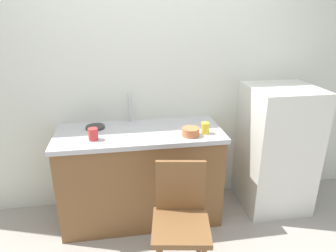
% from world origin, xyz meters
% --- Properties ---
extents(back_wall, '(4.80, 0.10, 2.58)m').
position_xyz_m(back_wall, '(0.00, 1.00, 1.29)').
color(back_wall, silver).
rests_on(back_wall, ground_plane).
extents(cabinet_base, '(1.43, 0.60, 0.85)m').
position_xyz_m(cabinet_base, '(-0.13, 0.65, 0.42)').
color(cabinet_base, brown).
rests_on(cabinet_base, ground_plane).
extents(countertop, '(1.47, 0.64, 0.04)m').
position_xyz_m(countertop, '(-0.13, 0.65, 0.87)').
color(countertop, '#B7B7BC').
rests_on(countertop, cabinet_base).
extents(faucet, '(0.02, 0.02, 0.28)m').
position_xyz_m(faucet, '(-0.20, 0.90, 1.02)').
color(faucet, '#B7B7BC').
rests_on(faucet, countertop).
extents(refrigerator, '(0.62, 0.61, 1.23)m').
position_xyz_m(refrigerator, '(1.20, 0.65, 0.62)').
color(refrigerator, silver).
rests_on(refrigerator, ground_plane).
extents(chair, '(0.46, 0.46, 0.89)m').
position_xyz_m(chair, '(0.09, -0.10, 0.50)').
color(chair, brown).
rests_on(chair, ground_plane).
extents(terracotta_bowl, '(0.15, 0.15, 0.07)m').
position_xyz_m(terracotta_bowl, '(0.29, 0.47, 0.92)').
color(terracotta_bowl, '#C67042').
rests_on(terracotta_bowl, countertop).
extents(hotplate, '(0.17, 0.17, 0.02)m').
position_xyz_m(hotplate, '(-0.52, 0.78, 0.90)').
color(hotplate, '#2D2D2D').
rests_on(hotplate, countertop).
extents(cup_red, '(0.08, 0.08, 0.10)m').
position_xyz_m(cup_red, '(-0.52, 0.51, 0.94)').
color(cup_red, red).
rests_on(cup_red, countertop).
extents(cup_yellow, '(0.07, 0.07, 0.10)m').
position_xyz_m(cup_yellow, '(0.43, 0.50, 0.93)').
color(cup_yellow, yellow).
rests_on(cup_yellow, countertop).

